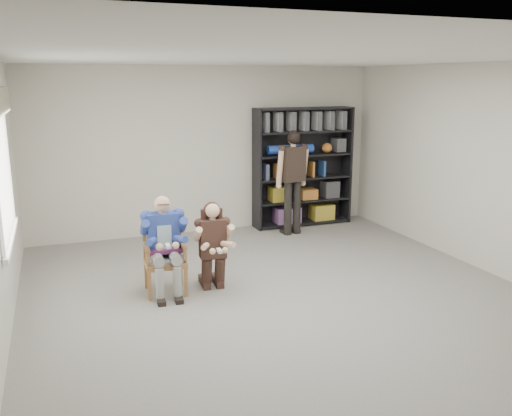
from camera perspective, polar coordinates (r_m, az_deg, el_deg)
name	(u,v)px	position (r m, az deg, el deg)	size (l,w,h in m)	color
room_shell	(292,187)	(6.01, 3.80, 2.18)	(6.00, 7.00, 2.80)	beige
floor	(290,305)	(6.43, 3.61, -10.17)	(6.00, 7.00, 0.01)	slate
window_left	(5,168)	(6.46, -24.93, 3.81)	(0.16, 2.00, 1.75)	white
armchair	(165,256)	(6.71, -9.58, -5.00)	(0.55, 0.53, 0.94)	#9A562F
seated_man	(164,245)	(6.67, -9.63, -3.85)	(0.53, 0.73, 1.22)	navy
kneeling_woman	(213,247)	(6.70, -4.53, -4.09)	(0.47, 0.75, 1.12)	#33201C
bookshelf	(303,167)	(9.71, 4.96, 4.30)	(1.80, 0.38, 2.10)	black
standing_man	(293,183)	(9.09, 3.89, 2.61)	(0.54, 0.30, 1.76)	black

